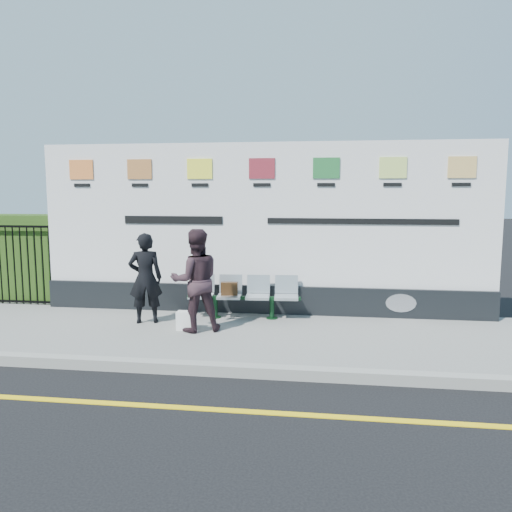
% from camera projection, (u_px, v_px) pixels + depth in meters
% --- Properties ---
extents(ground, '(80.00, 80.00, 0.00)m').
position_uv_depth(ground, '(171.00, 407.00, 5.29)').
color(ground, black).
extents(pavement, '(14.00, 3.00, 0.12)m').
position_uv_depth(pavement, '(220.00, 335.00, 7.74)').
color(pavement, gray).
rests_on(pavement, ground).
extents(kerb, '(14.00, 0.18, 0.14)m').
position_uv_depth(kerb, '(195.00, 368.00, 6.26)').
color(kerb, gray).
rests_on(kerb, ground).
extents(yellow_line, '(14.00, 0.10, 0.01)m').
position_uv_depth(yellow_line, '(171.00, 407.00, 5.29)').
color(yellow_line, yellow).
rests_on(yellow_line, ground).
extents(billboard, '(8.00, 0.30, 3.00)m').
position_uv_depth(billboard, '(262.00, 240.00, 8.82)').
color(billboard, black).
rests_on(billboard, pavement).
extents(hedge, '(2.35, 0.70, 1.70)m').
position_uv_depth(hedge, '(14.00, 257.00, 10.00)').
color(hedge, '#2B4B16').
rests_on(hedge, pavement).
extents(railing, '(2.05, 0.06, 1.54)m').
position_uv_depth(railing, '(0.00, 264.00, 9.57)').
color(railing, black).
rests_on(railing, pavement).
extents(bench, '(1.89, 0.62, 0.40)m').
position_uv_depth(bench, '(244.00, 307.00, 8.53)').
color(bench, '#B2B9BC').
rests_on(bench, pavement).
extents(woman_left, '(0.63, 0.50, 1.49)m').
position_uv_depth(woman_left, '(145.00, 278.00, 8.17)').
color(woman_left, black).
rests_on(woman_left, pavement).
extents(woman_right, '(0.95, 0.85, 1.59)m').
position_uv_depth(woman_right, '(196.00, 280.00, 7.68)').
color(woman_right, '#312026').
rests_on(woman_right, pavement).
extents(handbag_brown, '(0.29, 0.15, 0.22)m').
position_uv_depth(handbag_brown, '(229.00, 289.00, 8.51)').
color(handbag_brown, '#321E0E').
rests_on(handbag_brown, bench).
extents(carrier_bag_white, '(0.29, 0.18, 0.29)m').
position_uv_depth(carrier_bag_white, '(186.00, 321.00, 7.81)').
color(carrier_bag_white, silver).
rests_on(carrier_bag_white, pavement).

